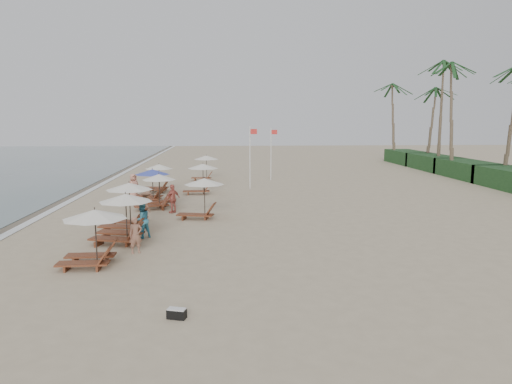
{
  "coord_description": "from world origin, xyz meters",
  "views": [
    {
      "loc": [
        -0.79,
        -20.81,
        5.4
      ],
      "look_at": [
        1.0,
        6.13,
        1.3
      ],
      "focal_mm": 33.33,
      "sensor_mm": 36.0,
      "label": 1
    }
  ],
  "objects": [
    {
      "name": "flag_pole_far",
      "position": [
        3.43,
        21.81,
        2.61
      ],
      "size": [
        0.6,
        0.08,
        4.73
      ],
      "color": "silver",
      "rests_on": "ground"
    },
    {
      "name": "beachgoer_mid_a",
      "position": [
        -4.63,
        0.88,
        0.86
      ],
      "size": [
        1.06,
        1.03,
        1.71
      ],
      "primitive_type": "imported",
      "rotation": [
        0.0,
        0.0,
        3.84
      ],
      "color": "teal",
      "rests_on": "ground"
    },
    {
      "name": "inland_station_1",
      "position": [
        -2.58,
        13.95,
        1.38
      ],
      "size": [
        2.66,
        2.24,
        2.22
      ],
      "color": "brown",
      "rests_on": "ground"
    },
    {
      "name": "lounger_station_2",
      "position": [
        -5.76,
        2.76,
        1.13
      ],
      "size": [
        2.7,
        2.31,
        2.34
      ],
      "color": "brown",
      "rests_on": "ground"
    },
    {
      "name": "lounger_station_0",
      "position": [
        -5.8,
        -3.26,
        1.15
      ],
      "size": [
        2.57,
        2.37,
        2.14
      ],
      "color": "brown",
      "rests_on": "ground"
    },
    {
      "name": "beachgoer_near",
      "position": [
        -4.44,
        -1.67,
        0.75
      ],
      "size": [
        0.65,
        0.57,
        1.51
      ],
      "primitive_type": "imported",
      "rotation": [
        0.0,
        0.0,
        0.49
      ],
      "color": "#A9735B",
      "rests_on": "ground"
    },
    {
      "name": "wet_sand_band",
      "position": [
        -12.5,
        10.0,
        0.0
      ],
      "size": [
        3.2,
        140.0,
        0.01
      ],
      "primitive_type": "cube",
      "color": "#6B5E4C",
      "rests_on": "ground"
    },
    {
      "name": "flag_pole_near",
      "position": [
        1.24,
        16.3,
        2.71
      ],
      "size": [
        0.59,
        0.08,
        4.91
      ],
      "color": "silver",
      "rests_on": "ground"
    },
    {
      "name": "inland_station_0",
      "position": [
        -2.14,
        5.11,
        1.36
      ],
      "size": [
        2.75,
        2.24,
        2.22
      ],
      "color": "brown",
      "rests_on": "ground"
    },
    {
      "name": "lounger_station_4",
      "position": [
        -5.85,
        11.21,
        1.09
      ],
      "size": [
        2.65,
        2.34,
        2.14
      ],
      "color": "brown",
      "rests_on": "ground"
    },
    {
      "name": "beachgoer_far_b",
      "position": [
        -7.03,
        11.85,
        0.89
      ],
      "size": [
        1.03,
        0.98,
        1.78
      ],
      "primitive_type": "imported",
      "rotation": [
        0.0,
        0.0,
        0.67
      ],
      "color": "tan",
      "rests_on": "ground"
    },
    {
      "name": "duffel_bag",
      "position": [
        -2.15,
        -8.31,
        0.15
      ],
      "size": [
        0.57,
        0.39,
        0.29
      ],
      "color": "black",
      "rests_on": "ground"
    },
    {
      "name": "ground",
      "position": [
        0.0,
        0.0,
        0.0
      ],
      "size": [
        160.0,
        160.0,
        0.0
      ],
      "primitive_type": "plane",
      "color": "tan",
      "rests_on": "ground"
    },
    {
      "name": "lounger_station_3",
      "position": [
        -5.11,
        8.47,
        0.97
      ],
      "size": [
        2.63,
        2.53,
        2.11
      ],
      "color": "brown",
      "rests_on": "ground"
    },
    {
      "name": "lounger_station_5",
      "position": [
        -5.98,
        15.19,
        1.0
      ],
      "size": [
        2.53,
        2.08,
        2.11
      ],
      "color": "brown",
      "rests_on": "ground"
    },
    {
      "name": "beachgoer_far_a",
      "position": [
        -3.83,
        6.85,
        0.85
      ],
      "size": [
        0.97,
        1.01,
        1.69
      ],
      "primitive_type": "imported",
      "rotation": [
        0.0,
        0.0,
        3.98
      ],
      "color": "#BB574A",
      "rests_on": "ground"
    },
    {
      "name": "lounger_station_1",
      "position": [
        -5.45,
        0.23,
        1.04
      ],
      "size": [
        2.83,
        2.53,
        2.17
      ],
      "color": "brown",
      "rests_on": "ground"
    },
    {
      "name": "inland_station_2",
      "position": [
        -2.6,
        22.15,
        1.45
      ],
      "size": [
        2.57,
        2.24,
        2.22
      ],
      "color": "brown",
      "rests_on": "ground"
    },
    {
      "name": "foam_line",
      "position": [
        -11.2,
        10.0,
        0.01
      ],
      "size": [
        0.5,
        140.0,
        0.02
      ],
      "primitive_type": "cube",
      "color": "white",
      "rests_on": "ground"
    },
    {
      "name": "beachgoer_mid_b",
      "position": [
        -5.04,
        4.86,
        0.83
      ],
      "size": [
        0.98,
        1.23,
        1.67
      ],
      "primitive_type": "imported",
      "rotation": [
        0.0,
        0.0,
        1.96
      ],
      "color": "#98664D",
      "rests_on": "ground"
    }
  ]
}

